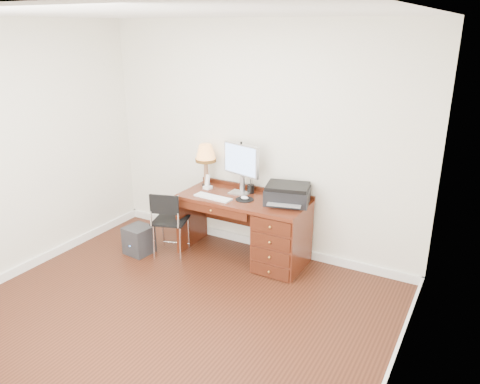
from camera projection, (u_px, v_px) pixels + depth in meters
The scene contains 12 objects.
ground at pixel (173, 316), 4.46m from camera, with size 4.00×4.00×0.00m, color black.
room_shell at pixel (209, 282), 4.96m from camera, with size 4.00×4.00×4.00m.
desk at pixel (268, 230), 5.33m from camera, with size 1.50×0.67×0.75m.
monitor at pixel (241, 162), 5.39m from camera, with size 0.51×0.23×0.59m.
keyboard at pixel (213, 197), 5.35m from camera, with size 0.46×0.13×0.02m, color white.
mouse_pad at pixel (245, 199), 5.30m from camera, with size 0.21×0.21×0.04m.
printer at pixel (288, 194), 5.18m from camera, with size 0.56×0.48×0.21m.
leg_lamp at pixel (206, 156), 5.65m from camera, with size 0.25×0.25×0.52m.
phone at pixel (208, 185), 5.64m from camera, with size 0.09×0.09×0.18m.
pen_cup at pixel (251, 189), 5.50m from camera, with size 0.08×0.08×0.10m, color black.
chair at pixel (167, 217), 5.49m from camera, with size 0.48×0.49×0.81m.
equipment_box at pixel (139, 240), 5.65m from camera, with size 0.29×0.29×0.34m, color black.
Camera 1 is at (2.41, -3.01, 2.61)m, focal length 35.00 mm.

